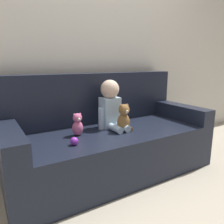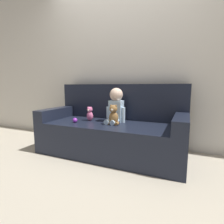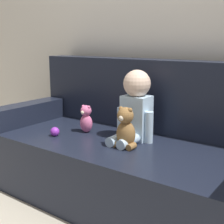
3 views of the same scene
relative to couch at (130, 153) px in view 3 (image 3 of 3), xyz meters
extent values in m
plane|color=#B7AD99|center=(0.00, -0.06, -0.31)|extent=(12.00, 12.00, 0.00)
cube|color=silver|center=(0.00, 0.44, 0.99)|extent=(8.00, 0.05, 2.60)
cube|color=black|center=(0.00, -0.06, -0.10)|extent=(1.89, 0.84, 0.42)
cube|color=black|center=(0.00, 0.27, 0.36)|extent=(1.89, 0.18, 0.51)
cube|color=black|center=(-0.87, -0.06, 0.18)|extent=(0.16, 0.84, 0.16)
cube|color=silver|center=(0.04, 0.01, 0.25)|extent=(0.17, 0.14, 0.29)
sphere|color=beige|center=(0.04, 0.01, 0.47)|extent=(0.18, 0.18, 0.18)
cylinder|color=silver|center=(0.00, -0.15, 0.14)|extent=(0.06, 0.18, 0.06)
cylinder|color=silver|center=(0.08, -0.15, 0.14)|extent=(0.06, 0.18, 0.06)
cylinder|color=silver|center=(-0.07, -0.01, 0.21)|extent=(0.06, 0.06, 0.20)
cylinder|color=silver|center=(0.14, -0.01, 0.21)|extent=(0.06, 0.06, 0.20)
ellipsoid|color=olive|center=(0.08, -0.16, 0.19)|extent=(0.12, 0.10, 0.16)
sphere|color=olive|center=(0.08, -0.17, 0.31)|extent=(0.10, 0.10, 0.10)
sphere|color=olive|center=(0.04, -0.17, 0.34)|extent=(0.03, 0.03, 0.03)
sphere|color=olive|center=(0.11, -0.17, 0.34)|extent=(0.03, 0.03, 0.03)
sphere|color=beige|center=(0.08, -0.21, 0.30)|extent=(0.04, 0.04, 0.04)
cylinder|color=olive|center=(0.02, -0.19, 0.13)|extent=(0.04, 0.06, 0.04)
cylinder|color=olive|center=(0.13, -0.19, 0.13)|extent=(0.04, 0.06, 0.04)
ellipsoid|color=#DB6699|center=(-0.33, -0.06, 0.17)|extent=(0.09, 0.08, 0.13)
sphere|color=#DB6699|center=(-0.33, -0.07, 0.26)|extent=(0.08, 0.08, 0.08)
sphere|color=#DB6699|center=(-0.35, -0.07, 0.29)|extent=(0.02, 0.02, 0.02)
sphere|color=#DB6699|center=(-0.30, -0.07, 0.29)|extent=(0.02, 0.02, 0.02)
sphere|color=beige|center=(-0.33, -0.10, 0.26)|extent=(0.03, 0.03, 0.03)
sphere|color=purple|center=(-0.44, -0.26, 0.14)|extent=(0.06, 0.06, 0.06)
camera|label=1|loc=(-1.00, -1.74, 0.72)|focal=35.00mm
camera|label=2|loc=(0.92, -2.14, 0.58)|focal=28.00mm
camera|label=3|loc=(1.08, -1.67, 0.74)|focal=50.00mm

